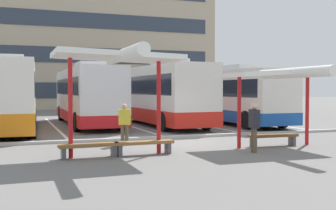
{
  "coord_description": "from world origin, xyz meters",
  "views": [
    {
      "loc": [
        -6.28,
        -15.42,
        2.14
      ],
      "look_at": [
        0.67,
        3.5,
        1.38
      ],
      "focal_mm": 44.7,
      "sensor_mm": 36.0,
      "label": 1
    }
  ],
  "objects_px": {
    "coach_bus_1": "(87,96)",
    "waiting_passenger_0": "(254,124)",
    "bench_1": "(144,144)",
    "waiting_shelter_1": "(279,75)",
    "bench_0": "(89,147)",
    "coach_bus_3": "(229,97)",
    "bench_2": "(273,137)",
    "waiting_shelter_0": "(118,59)",
    "coach_bus_2": "(161,95)",
    "waiting_passenger_1": "(125,122)",
    "coach_bus_0": "(10,97)"
  },
  "relations": [
    {
      "from": "coach_bus_1",
      "to": "waiting_passenger_0",
      "type": "bearing_deg",
      "value": -75.0
    },
    {
      "from": "bench_1",
      "to": "waiting_passenger_0",
      "type": "distance_m",
      "value": 3.76
    },
    {
      "from": "waiting_shelter_1",
      "to": "bench_0",
      "type": "bearing_deg",
      "value": -179.95
    },
    {
      "from": "coach_bus_1",
      "to": "coach_bus_3",
      "type": "relative_size",
      "value": 1.01
    },
    {
      "from": "bench_0",
      "to": "bench_2",
      "type": "distance_m",
      "value": 6.95
    },
    {
      "from": "waiting_shelter_0",
      "to": "bench_1",
      "type": "xyz_separation_m",
      "value": [
        0.9,
        0.15,
        -2.75
      ]
    },
    {
      "from": "coach_bus_1",
      "to": "coach_bus_2",
      "type": "relative_size",
      "value": 1.11
    },
    {
      "from": "coach_bus_1",
      "to": "waiting_shelter_0",
      "type": "bearing_deg",
      "value": -94.67
    },
    {
      "from": "coach_bus_1",
      "to": "bench_1",
      "type": "distance_m",
      "value": 12.29
    },
    {
      "from": "waiting_shelter_1",
      "to": "coach_bus_3",
      "type": "bearing_deg",
      "value": 70.81
    },
    {
      "from": "bench_0",
      "to": "waiting_passenger_0",
      "type": "bearing_deg",
      "value": -8.53
    },
    {
      "from": "coach_bus_1",
      "to": "waiting_passenger_1",
      "type": "distance_m",
      "value": 9.74
    },
    {
      "from": "coach_bus_3",
      "to": "waiting_shelter_0",
      "type": "xyz_separation_m",
      "value": [
        -9.66,
        -10.51,
        1.42
      ]
    },
    {
      "from": "coach_bus_2",
      "to": "coach_bus_0",
      "type": "bearing_deg",
      "value": -179.98
    },
    {
      "from": "waiting_passenger_0",
      "to": "waiting_passenger_1",
      "type": "relative_size",
      "value": 1.06
    },
    {
      "from": "coach_bus_2",
      "to": "bench_0",
      "type": "height_order",
      "value": "coach_bus_2"
    },
    {
      "from": "bench_1",
      "to": "bench_0",
      "type": "bearing_deg",
      "value": -178.76
    },
    {
      "from": "coach_bus_3",
      "to": "waiting_passenger_1",
      "type": "distance_m",
      "value": 11.8
    },
    {
      "from": "waiting_passenger_1",
      "to": "waiting_shelter_0",
      "type": "bearing_deg",
      "value": -108.33
    },
    {
      "from": "coach_bus_0",
      "to": "waiting_shelter_0",
      "type": "relative_size",
      "value": 2.76
    },
    {
      "from": "coach_bus_0",
      "to": "coach_bus_3",
      "type": "xyz_separation_m",
      "value": [
        12.93,
        0.04,
        -0.08
      ]
    },
    {
      "from": "waiting_shelter_0",
      "to": "waiting_shelter_1",
      "type": "height_order",
      "value": "waiting_shelter_0"
    },
    {
      "from": "coach_bus_2",
      "to": "waiting_passenger_0",
      "type": "height_order",
      "value": "coach_bus_2"
    },
    {
      "from": "coach_bus_1",
      "to": "waiting_passenger_1",
      "type": "xyz_separation_m",
      "value": [
        -0.13,
        -9.7,
        -0.82
      ]
    },
    {
      "from": "coach_bus_3",
      "to": "waiting_passenger_0",
      "type": "relative_size",
      "value": 6.66
    },
    {
      "from": "waiting_passenger_0",
      "to": "waiting_passenger_1",
      "type": "bearing_deg",
      "value": 137.21
    },
    {
      "from": "waiting_passenger_0",
      "to": "bench_2",
      "type": "bearing_deg",
      "value": 36.57
    },
    {
      "from": "coach_bus_2",
      "to": "coach_bus_3",
      "type": "distance_m",
      "value": 4.56
    },
    {
      "from": "waiting_shelter_1",
      "to": "waiting_passenger_1",
      "type": "distance_m",
      "value": 6.02
    },
    {
      "from": "bench_1",
      "to": "bench_2",
      "type": "height_order",
      "value": "same"
    },
    {
      "from": "coach_bus_2",
      "to": "bench_1",
      "type": "xyz_separation_m",
      "value": [
        -4.21,
        -10.32,
        -1.44
      ]
    },
    {
      "from": "bench_2",
      "to": "waiting_passenger_1",
      "type": "height_order",
      "value": "waiting_passenger_1"
    },
    {
      "from": "coach_bus_0",
      "to": "bench_2",
      "type": "distance_m",
      "value": 13.76
    },
    {
      "from": "bench_1",
      "to": "waiting_shelter_1",
      "type": "height_order",
      "value": "waiting_shelter_1"
    },
    {
      "from": "coach_bus_2",
      "to": "waiting_passenger_0",
      "type": "distance_m",
      "value": 11.22
    },
    {
      "from": "waiting_shelter_0",
      "to": "waiting_shelter_1",
      "type": "xyz_separation_m",
      "value": [
        6.04,
        0.12,
        -0.43
      ]
    },
    {
      "from": "bench_1",
      "to": "waiting_passenger_0",
      "type": "bearing_deg",
      "value": -13.26
    },
    {
      "from": "coach_bus_2",
      "to": "bench_0",
      "type": "xyz_separation_m",
      "value": [
        -6.01,
        -10.36,
        -1.44
      ]
    },
    {
      "from": "coach_bus_2",
      "to": "waiting_passenger_0",
      "type": "xyz_separation_m",
      "value": [
        -0.6,
        -11.17,
        -0.81
      ]
    },
    {
      "from": "coach_bus_3",
      "to": "waiting_passenger_1",
      "type": "height_order",
      "value": "coach_bus_3"
    },
    {
      "from": "coach_bus_2",
      "to": "coach_bus_3",
      "type": "bearing_deg",
      "value": 0.5
    },
    {
      "from": "coach_bus_3",
      "to": "bench_0",
      "type": "relative_size",
      "value": 5.94
    },
    {
      "from": "bench_1",
      "to": "waiting_shelter_1",
      "type": "relative_size",
      "value": 0.46
    },
    {
      "from": "bench_2",
      "to": "coach_bus_0",
      "type": "bearing_deg",
      "value": 132.86
    },
    {
      "from": "coach_bus_0",
      "to": "coach_bus_1",
      "type": "bearing_deg",
      "value": 23.92
    },
    {
      "from": "coach_bus_1",
      "to": "waiting_shelter_1",
      "type": "relative_size",
      "value": 2.63
    },
    {
      "from": "bench_0",
      "to": "coach_bus_1",
      "type": "bearing_deg",
      "value": 81.14
    },
    {
      "from": "bench_1",
      "to": "bench_2",
      "type": "bearing_deg",
      "value": 3.2
    },
    {
      "from": "coach_bus_0",
      "to": "coach_bus_3",
      "type": "bearing_deg",
      "value": 0.19
    },
    {
      "from": "waiting_shelter_1",
      "to": "bench_2",
      "type": "xyz_separation_m",
      "value": [
        0.0,
        0.32,
        -2.32
      ]
    }
  ]
}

